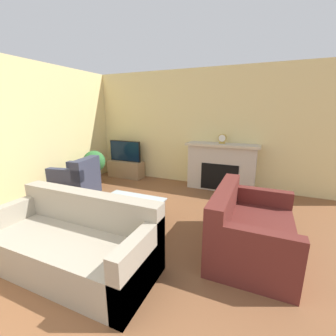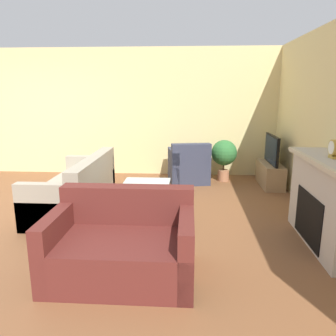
# 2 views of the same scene
# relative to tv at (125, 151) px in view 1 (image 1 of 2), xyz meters

# --- Properties ---
(wall_back) EXTENTS (7.80, 0.06, 2.70)m
(wall_back) POSITION_rel_tv_xyz_m (1.60, 0.29, 0.63)
(wall_back) COLOR beige
(wall_back) RESTS_ON ground_plane
(wall_left) EXTENTS (0.06, 7.94, 2.70)m
(wall_left) POSITION_rel_tv_xyz_m (-0.83, -2.20, 0.63)
(wall_left) COLOR beige
(wall_left) RESTS_ON ground_plane
(fireplace) EXTENTS (1.59, 0.48, 1.06)m
(fireplace) POSITION_rel_tv_xyz_m (2.55, 0.05, -0.16)
(fireplace) COLOR #BCB2A3
(fireplace) RESTS_ON ground_plane
(tv_stand) EXTENTS (0.97, 0.36, 0.44)m
(tv_stand) POSITION_rel_tv_xyz_m (0.00, 0.00, -0.49)
(tv_stand) COLOR #997A56
(tv_stand) RESTS_ON ground_plane
(tv) EXTENTS (0.91, 0.06, 0.55)m
(tv) POSITION_rel_tv_xyz_m (0.00, 0.00, 0.00)
(tv) COLOR black
(tv) RESTS_ON tv_stand
(couch_sectional) EXTENTS (1.95, 0.86, 0.82)m
(couch_sectional) POSITION_rel_tv_xyz_m (1.51, -3.32, -0.42)
(couch_sectional) COLOR #9E937F
(couch_sectional) RESTS_ON ground_plane
(couch_loveseat) EXTENTS (0.94, 1.40, 0.82)m
(couch_loveseat) POSITION_rel_tv_xyz_m (3.32, -2.23, -0.43)
(couch_loveseat) COLOR #5B231E
(couch_loveseat) RESTS_ON ground_plane
(armchair_by_window) EXTENTS (0.88, 0.88, 0.82)m
(armchair_by_window) POSITION_rel_tv_xyz_m (-0.17, -1.58, -0.41)
(armchair_by_window) COLOR #33384C
(armchair_by_window) RESTS_ON ground_plane
(coffee_table) EXTENTS (0.99, 0.72, 0.40)m
(coffee_table) POSITION_rel_tv_xyz_m (1.55, -2.24, -0.35)
(coffee_table) COLOR #333338
(coffee_table) RESTS_ON ground_plane
(potted_plant) EXTENTS (0.52, 0.52, 0.84)m
(potted_plant) POSITION_rel_tv_xyz_m (-0.30, -0.87, -0.17)
(potted_plant) COLOR #AD704C
(potted_plant) RESTS_ON ground_plane
(mantel_clock) EXTENTS (0.18, 0.07, 0.21)m
(mantel_clock) POSITION_rel_tv_xyz_m (2.53, 0.05, 0.45)
(mantel_clock) COLOR #B79338
(mantel_clock) RESTS_ON fireplace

